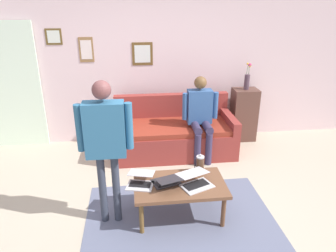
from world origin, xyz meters
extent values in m
plane|color=#B9AD96|center=(0.00, 0.00, 0.00)|extent=(7.68, 7.68, 0.00)
cube|color=slate|center=(-0.06, 0.20, 0.00)|extent=(2.15, 1.58, 0.01)
cube|color=silver|center=(0.00, -2.20, 1.35)|extent=(7.04, 0.10, 2.70)
cube|color=brown|center=(0.23, -2.15, 1.51)|extent=(0.34, 0.02, 0.37)
cube|color=silver|center=(0.23, -2.14, 1.51)|extent=(0.26, 0.00, 0.28)
cube|color=olive|center=(1.12, -2.15, 1.59)|extent=(0.23, 0.02, 0.39)
cube|color=silver|center=(1.12, -2.14, 1.59)|extent=(0.17, 0.00, 0.30)
cube|color=brown|center=(1.60, -2.15, 1.80)|extent=(0.25, 0.02, 0.25)
cube|color=silver|center=(1.60, -2.14, 1.80)|extent=(0.19, 0.00, 0.19)
cube|color=silver|center=(2.30, -2.11, 1.02)|extent=(0.82, 0.05, 2.05)
cube|color=maroon|center=(-0.22, -1.52, 0.21)|extent=(1.90, 0.90, 0.42)
cube|color=maroon|center=(-0.22, -1.50, 0.46)|extent=(1.66, 0.82, 0.08)
cube|color=maroon|center=(-0.22, -1.90, 0.65)|extent=(1.90, 0.14, 0.46)
cube|color=maroon|center=(-1.11, -1.52, 0.52)|extent=(0.12, 0.90, 0.20)
cube|color=maroon|center=(0.67, -1.52, 0.52)|extent=(0.12, 0.90, 0.20)
cube|color=brown|center=(-0.06, 0.10, 0.41)|extent=(1.03, 0.63, 0.04)
cylinder|color=brown|center=(-0.51, 0.35, 0.19)|extent=(0.05, 0.05, 0.39)
cylinder|color=brown|center=(0.38, 0.35, 0.19)|extent=(0.05, 0.05, 0.39)
cylinder|color=brown|center=(-0.51, -0.15, 0.19)|extent=(0.05, 0.05, 0.39)
cylinder|color=brown|center=(0.38, -0.15, 0.19)|extent=(0.05, 0.05, 0.39)
cube|color=silver|center=(-0.24, 0.18, 0.43)|extent=(0.40, 0.34, 0.01)
cube|color=black|center=(-0.24, 0.16, 0.44)|extent=(0.31, 0.24, 0.00)
cube|color=silver|center=(-0.21, 0.09, 0.55)|extent=(0.39, 0.33, 0.04)
cube|color=black|center=(-0.21, 0.09, 0.55)|extent=(0.35, 0.30, 0.03)
cube|color=#28282D|center=(0.09, 0.06, 0.43)|extent=(0.35, 0.30, 0.01)
cube|color=black|center=(0.08, 0.07, 0.44)|extent=(0.28, 0.20, 0.00)
cube|color=#28282D|center=(0.05, 0.18, 0.54)|extent=(0.35, 0.29, 0.04)
cube|color=white|center=(0.05, 0.17, 0.54)|extent=(0.31, 0.26, 0.03)
cube|color=silver|center=(0.38, 0.10, 0.43)|extent=(0.33, 0.28, 0.01)
cube|color=black|center=(0.38, 0.08, 0.44)|extent=(0.26, 0.19, 0.00)
cube|color=silver|center=(0.36, 0.01, 0.54)|extent=(0.33, 0.27, 0.04)
cube|color=silver|center=(0.36, 0.01, 0.54)|extent=(0.29, 0.24, 0.03)
cylinder|color=#4C3323|center=(-0.34, -0.12, 0.53)|extent=(0.09, 0.09, 0.20)
cylinder|color=#B7B7BC|center=(-0.34, -0.12, 0.63)|extent=(0.09, 0.09, 0.02)
sphere|color=#B2B2B7|center=(-0.34, -0.12, 0.66)|extent=(0.03, 0.03, 0.03)
cube|color=black|center=(-0.28, -0.12, 0.54)|extent=(0.01, 0.01, 0.14)
cube|color=brown|center=(-1.50, -1.90, 0.46)|extent=(0.42, 0.32, 0.92)
cylinder|color=#503B49|center=(-1.50, -1.90, 1.05)|extent=(0.09, 0.09, 0.25)
cylinder|color=#3D7038|center=(-1.52, -1.89, 1.25)|extent=(0.02, 0.02, 0.15)
sphere|color=yellow|center=(-1.52, -1.89, 1.32)|extent=(0.04, 0.04, 0.04)
cylinder|color=#3D7038|center=(-1.50, -1.92, 1.26)|extent=(0.03, 0.01, 0.17)
sphere|color=yellow|center=(-1.50, -1.93, 1.35)|extent=(0.04, 0.04, 0.04)
cylinder|color=#3D7038|center=(-1.52, -1.90, 1.25)|extent=(0.01, 0.02, 0.16)
sphere|color=#CF4270|center=(-1.52, -1.90, 1.33)|extent=(0.05, 0.05, 0.05)
cylinder|color=#333948|center=(0.79, 0.09, 0.41)|extent=(0.08, 0.08, 0.83)
cylinder|color=#333948|center=(0.64, 0.09, 0.41)|extent=(0.08, 0.08, 0.83)
cube|color=#2D6389|center=(0.72, 0.09, 1.12)|extent=(0.42, 0.19, 0.59)
cylinder|color=#2D6389|center=(0.96, 0.09, 1.15)|extent=(0.08, 0.08, 0.50)
cylinder|color=#2D6389|center=(0.47, 0.10, 1.15)|extent=(0.08, 0.08, 0.50)
sphere|color=brown|center=(0.72, 0.09, 1.54)|extent=(0.19, 0.19, 0.19)
cylinder|color=#372E4C|center=(-0.68, -1.06, 0.25)|extent=(0.10, 0.10, 0.50)
cylinder|color=#372E4C|center=(-0.51, -1.06, 0.25)|extent=(0.10, 0.10, 0.50)
cylinder|color=#372E4C|center=(-0.68, -1.24, 0.55)|extent=(0.12, 0.40, 0.12)
cylinder|color=#372E4C|center=(-0.51, -1.24, 0.55)|extent=(0.12, 0.40, 0.12)
cube|color=#335A92|center=(-0.60, -1.42, 0.81)|extent=(0.37, 0.20, 0.52)
cylinder|color=#335A92|center=(-0.83, -1.37, 0.84)|extent=(0.08, 0.08, 0.42)
cylinder|color=#335A92|center=(-0.36, -1.37, 0.84)|extent=(0.08, 0.08, 0.42)
sphere|color=brown|center=(-0.60, -1.42, 1.19)|extent=(0.19, 0.19, 0.19)
camera|label=1|loc=(0.42, 3.11, 2.37)|focal=33.89mm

